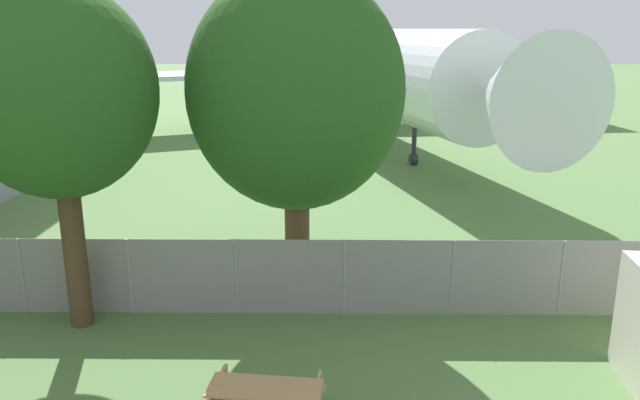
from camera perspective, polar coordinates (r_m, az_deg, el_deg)
name	(u,v)px	position (r m, az deg, el deg)	size (l,w,h in m)	color
perimeter_fence	(344,277)	(14.81, 2.24, -7.08)	(56.07, 0.07, 1.87)	gray
airplane	(343,65)	(42.83, 2.14, 12.25)	(37.76, 46.80, 13.44)	white
tree_left_of_cabin	(296,92)	(15.03, -2.23, 9.85)	(5.19, 5.19, 8.03)	#4C3823
tree_far_right	(57,92)	(14.31, -22.90, 9.07)	(4.17, 4.17, 7.65)	#4C3823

